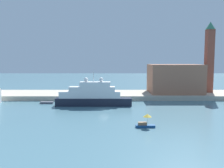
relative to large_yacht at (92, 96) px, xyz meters
The scene contains 10 objects.
ground 8.56m from the large_yacht, 59.95° to the right, with size 400.00×400.00×0.00m, color slate.
quay_dock 19.21m from the large_yacht, 77.96° to the left, with size 110.00×19.05×1.73m, color #B7AD99.
large_yacht is the anchor object (origin of this frame).
small_motorboat 29.04m from the large_yacht, 61.39° to the right, with size 4.30×1.86×3.04m.
work_barge 16.77m from the large_yacht, 167.03° to the left, with size 4.41×1.50×0.66m, color #595966.
harbor_building 37.28m from the large_yacht, 30.78° to the left, with size 20.37×15.10×11.48m, color #9E664C.
bell_tower 52.23m from the large_yacht, 23.83° to the left, with size 3.93×3.93×28.56m.
parked_car 14.31m from the large_yacht, 118.46° to the left, with size 4.56×1.86×1.54m.
person_figure 12.98m from the large_yacht, 96.34° to the left, with size 0.36×0.36×1.78m.
mooring_bollard 10.71m from the large_yacht, 68.85° to the left, with size 0.47×0.47×0.70m, color black.
Camera 1 is at (2.43, -70.49, 14.94)m, focal length 38.23 mm.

